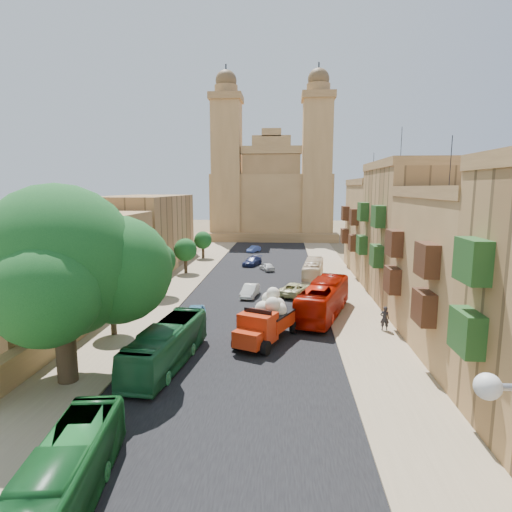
# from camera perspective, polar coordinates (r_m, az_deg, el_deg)

# --- Properties ---
(ground) EXTENTS (260.00, 260.00, 0.00)m
(ground) POSITION_cam_1_polar(r_m,az_deg,el_deg) (22.04, -5.03, -21.43)
(ground) COLOR brown
(road_surface) EXTENTS (14.00, 140.00, 0.01)m
(road_surface) POSITION_cam_1_polar(r_m,az_deg,el_deg) (50.10, 0.32, -3.79)
(road_surface) COLOR black
(road_surface) RESTS_ON ground
(sidewalk_east) EXTENTS (5.00, 140.00, 0.01)m
(sidewalk_east) POSITION_cam_1_polar(r_m,az_deg,el_deg) (50.41, 11.18, -3.89)
(sidewalk_east) COLOR #937E60
(sidewalk_east) RESTS_ON ground
(sidewalk_west) EXTENTS (5.00, 140.00, 0.01)m
(sidewalk_west) POSITION_cam_1_polar(r_m,az_deg,el_deg) (51.57, -10.30, -3.57)
(sidewalk_west) COLOR #937E60
(sidewalk_west) RESTS_ON ground
(kerb_east) EXTENTS (0.25, 140.00, 0.12)m
(kerb_east) POSITION_cam_1_polar(r_m,az_deg,el_deg) (50.14, 8.34, -3.81)
(kerb_east) COLOR #937E60
(kerb_east) RESTS_ON ground
(kerb_west) EXTENTS (0.25, 140.00, 0.12)m
(kerb_west) POSITION_cam_1_polar(r_m,az_deg,el_deg) (51.00, -7.57, -3.58)
(kerb_west) COLOR #937E60
(kerb_west) RESTS_ON ground
(townhouse_b) EXTENTS (9.00, 14.00, 14.90)m
(townhouse_b) POSITION_cam_1_polar(r_m,az_deg,el_deg) (32.86, 26.92, -1.58)
(townhouse_b) COLOR #9D7647
(townhouse_b) RESTS_ON ground
(townhouse_c) EXTENTS (9.00, 14.00, 17.40)m
(townhouse_c) POSITION_cam_1_polar(r_m,az_deg,el_deg) (45.79, 20.28, 3.18)
(townhouse_c) COLOR #A87D4C
(townhouse_c) RESTS_ON ground
(townhouse_d) EXTENTS (9.00, 14.00, 15.90)m
(townhouse_d) POSITION_cam_1_polar(r_m,az_deg,el_deg) (59.36, 16.49, 3.87)
(townhouse_d) COLOR #9D7647
(townhouse_d) RESTS_ON ground
(west_wall) EXTENTS (1.00, 40.00, 1.80)m
(west_wall) POSITION_cam_1_polar(r_m,az_deg,el_deg) (43.01, -17.51, -5.16)
(west_wall) COLOR #9D7647
(west_wall) RESTS_ON ground
(west_building_low) EXTENTS (10.00, 28.00, 8.40)m
(west_building_low) POSITION_cam_1_polar(r_m,az_deg,el_deg) (42.94, -25.54, -1.16)
(west_building_low) COLOR olive
(west_building_low) RESTS_ON ground
(west_building_mid) EXTENTS (10.00, 22.00, 10.00)m
(west_building_mid) POSITION_cam_1_polar(r_m,az_deg,el_deg) (66.48, -14.59, 3.47)
(west_building_mid) COLOR #A87D4C
(west_building_mid) RESTS_ON ground
(church) EXTENTS (28.00, 22.50, 36.30)m
(church) POSITION_cam_1_polar(r_m,az_deg,el_deg) (97.41, 2.16, 8.11)
(church) COLOR #9D7647
(church) RESTS_ON ground
(ficus_tree) EXTENTS (11.46, 10.54, 11.46)m
(ficus_tree) POSITION_cam_1_polar(r_m,az_deg,el_deg) (26.33, -24.46, -1.37)
(ficus_tree) COLOR #3D2E1E
(ficus_tree) RESTS_ON ground
(street_tree_a) EXTENTS (2.99, 2.99, 4.60)m
(street_tree_a) POSITION_cam_1_polar(r_m,az_deg,el_deg) (34.38, -18.64, -5.03)
(street_tree_a) COLOR #3D2E1E
(street_tree_a) RESTS_ON ground
(street_tree_b) EXTENTS (3.59, 3.59, 5.52)m
(street_tree_b) POSITION_cam_1_polar(r_m,az_deg,el_deg) (45.32, -12.90, -0.63)
(street_tree_b) COLOR #3D2E1E
(street_tree_b) RESTS_ON ground
(street_tree_c) EXTENTS (3.01, 3.01, 4.63)m
(street_tree_c) POSITION_cam_1_polar(r_m,az_deg,el_deg) (56.86, -9.40, 0.80)
(street_tree_c) COLOR #3D2E1E
(street_tree_c) RESTS_ON ground
(street_tree_d) EXTENTS (2.83, 2.83, 4.35)m
(street_tree_d) POSITION_cam_1_polar(r_m,az_deg,el_deg) (68.51, -7.09, 2.09)
(street_tree_d) COLOR #3D2E1E
(street_tree_d) RESTS_ON ground
(red_truck) EXTENTS (4.85, 6.97, 3.87)m
(red_truck) POSITION_cam_1_polar(r_m,az_deg,el_deg) (31.58, 1.47, -8.38)
(red_truck) COLOR red
(red_truck) RESTS_ON ground
(olive_pickup) EXTENTS (2.22, 4.13, 1.63)m
(olive_pickup) POSITION_cam_1_polar(r_m,az_deg,el_deg) (40.39, 8.70, -5.91)
(olive_pickup) COLOR #42511E
(olive_pickup) RESTS_ON ground
(bus_green_south) EXTENTS (3.12, 9.04, 2.47)m
(bus_green_south) POSITION_cam_1_polar(r_m,az_deg,el_deg) (17.78, -24.47, -25.82)
(bus_green_south) COLOR #175D26
(bus_green_south) RESTS_ON ground
(bus_green_north) EXTENTS (3.34, 9.93, 2.71)m
(bus_green_north) POSITION_cam_1_polar(r_m,az_deg,el_deg) (28.09, -11.81, -11.58)
(bus_green_north) COLOR #206636
(bus_green_north) RESTS_ON ground
(bus_red_east) EXTENTS (5.69, 11.28, 3.07)m
(bus_red_east) POSITION_cam_1_polar(r_m,az_deg,el_deg) (38.00, 9.01, -5.73)
(bus_red_east) COLOR #A41002
(bus_red_east) RESTS_ON ground
(bus_cream_east) EXTENTS (3.14, 9.13, 2.49)m
(bus_cream_east) POSITION_cam_1_polar(r_m,az_deg,el_deg) (52.33, 7.62, -1.93)
(bus_cream_east) COLOR beige
(bus_cream_east) RESTS_ON ground
(car_blue_a) EXTENTS (2.09, 4.24, 1.39)m
(car_blue_a) POSITION_cam_1_polar(r_m,az_deg,el_deg) (36.36, -8.13, -7.76)
(car_blue_a) COLOR teal
(car_blue_a) RESTS_ON ground
(car_white_a) EXTENTS (1.85, 4.01, 1.27)m
(car_white_a) POSITION_cam_1_polar(r_m,az_deg,el_deg) (44.35, -0.81, -4.66)
(car_white_a) COLOR white
(car_white_a) RESTS_ON ground
(car_cream) EXTENTS (3.94, 5.39, 1.36)m
(car_cream) POSITION_cam_1_polar(r_m,az_deg,el_deg) (45.08, 5.23, -4.41)
(car_cream) COLOR beige
(car_cream) RESTS_ON ground
(car_dkblue) EXTENTS (3.00, 4.64, 1.25)m
(car_dkblue) POSITION_cam_1_polar(r_m,az_deg,el_deg) (61.99, -0.51, -0.71)
(car_dkblue) COLOR #17204A
(car_dkblue) RESTS_ON ground
(car_white_b) EXTENTS (2.43, 3.46, 1.09)m
(car_white_b) POSITION_cam_1_polar(r_m,az_deg,el_deg) (58.17, 1.47, -1.44)
(car_white_b) COLOR silver
(car_white_b) RESTS_ON ground
(car_blue_b) EXTENTS (2.44, 3.51, 1.10)m
(car_blue_b) POSITION_cam_1_polar(r_m,az_deg,el_deg) (74.96, -0.30, 0.94)
(car_blue_b) COLOR #4A63B1
(car_blue_b) RESTS_ON ground
(pedestrian_a) EXTENTS (0.74, 0.51, 1.95)m
(pedestrian_a) POSITION_cam_1_polar(r_m,az_deg,el_deg) (35.57, 16.78, -7.97)
(pedestrian_a) COLOR black
(pedestrian_a) RESTS_ON ground
(pedestrian_c) EXTENTS (0.62, 1.17, 1.90)m
(pedestrian_c) POSITION_cam_1_polar(r_m,az_deg,el_deg) (38.50, 10.45, -6.47)
(pedestrian_c) COLOR #343539
(pedestrian_c) RESTS_ON ground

